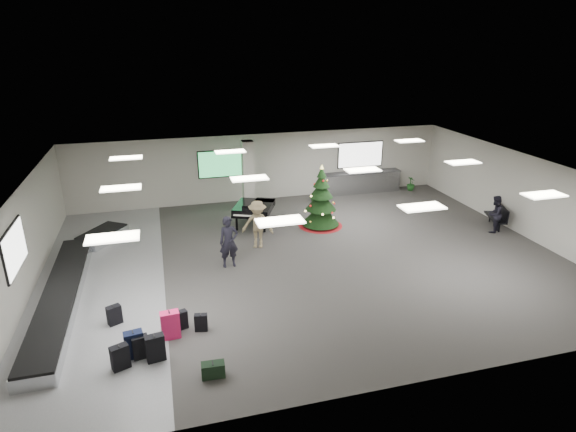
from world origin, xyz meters
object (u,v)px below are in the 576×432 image
object	(u,v)px
bench	(498,215)
pink_suitcase	(170,325)
christmas_tree	(321,205)
service_counter	(361,182)
baggage_carousel	(71,282)
traveler_a	(229,242)
potted_plant_left	(315,194)
traveler_b	(258,224)
grand_piano	(254,208)
potted_plant_right	(411,184)
traveler_bench	(495,214)

from	to	relation	value
bench	pink_suitcase	bearing A→B (deg)	-142.13
christmas_tree	service_counter	bearing A→B (deg)	47.37
baggage_carousel	service_counter	bearing A→B (deg)	27.67
traveler_a	potted_plant_left	size ratio (longest dim) A/B	2.55
baggage_carousel	potted_plant_left	xyz separation A→B (m)	(10.12, 6.04, 0.14)
traveler_b	service_counter	bearing A→B (deg)	60.12
pink_suitcase	traveler_b	size ratio (longest dim) A/B	0.43
grand_piano	potted_plant_right	size ratio (longest dim) A/B	3.23
traveler_b	potted_plant_left	distance (m)	5.91
baggage_carousel	potted_plant_right	world-z (taller)	potted_plant_right
christmas_tree	traveler_a	distance (m)	5.07
bench	baggage_carousel	bearing A→B (deg)	-157.37
pink_suitcase	potted_plant_left	world-z (taller)	pink_suitcase
traveler_b	traveler_bench	size ratio (longest dim) A/B	1.19
service_counter	potted_plant_right	xyz separation A→B (m)	(2.63, -0.34, -0.19)
traveler_b	potted_plant_right	xyz separation A→B (m)	(9.10, 4.88, -0.56)
service_counter	potted_plant_left	xyz separation A→B (m)	(-2.72, -0.69, -0.19)
service_counter	traveler_a	size ratio (longest dim) A/B	2.23
baggage_carousel	pink_suitcase	size ratio (longest dim) A/B	12.34
christmas_tree	traveler_b	distance (m)	3.32
potted_plant_right	christmas_tree	bearing A→B (deg)	-150.59
baggage_carousel	traveler_b	xyz separation A→B (m)	(6.37, 1.51, 0.71)
traveler_b	potted_plant_right	bearing A→B (deg)	49.44
service_counter	traveler_a	world-z (taller)	traveler_a
bench	traveler_bench	distance (m)	0.75
potted_plant_right	service_counter	bearing A→B (deg)	172.64
grand_piano	potted_plant_left	size ratio (longest dim) A/B	3.27
traveler_a	bench	bearing A→B (deg)	-0.03
traveler_bench	service_counter	bearing A→B (deg)	-93.03
grand_piano	christmas_tree	bearing A→B (deg)	8.99
bench	traveler_bench	size ratio (longest dim) A/B	1.01
traveler_b	baggage_carousel	bearing A→B (deg)	-145.41
traveler_b	grand_piano	bearing A→B (deg)	103.79
grand_piano	traveler_a	world-z (taller)	traveler_a
pink_suitcase	service_counter	bearing A→B (deg)	41.27
baggage_carousel	christmas_tree	size ratio (longest dim) A/B	3.66
service_counter	potted_plant_right	distance (m)	2.66
grand_piano	traveler_b	size ratio (longest dim) A/B	1.27
traveler_b	traveler_bench	world-z (taller)	traveler_b
bench	potted_plant_right	world-z (taller)	bench
pink_suitcase	traveler_a	xyz separation A→B (m)	(2.16, 3.80, 0.52)
grand_piano	traveler_bench	size ratio (longest dim) A/B	1.51
traveler_a	traveler_bench	distance (m)	10.81
baggage_carousel	bench	distance (m)	16.47
christmas_tree	grand_piano	size ratio (longest dim) A/B	1.14
christmas_tree	traveler_bench	xyz separation A→B (m)	(6.54, -2.50, -0.14)
potted_plant_left	traveler_b	bearing A→B (deg)	-129.64
baggage_carousel	traveler_a	bearing A→B (deg)	2.33
pink_suitcase	traveler_b	world-z (taller)	traveler_b
bench	potted_plant_left	distance (m)	8.15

